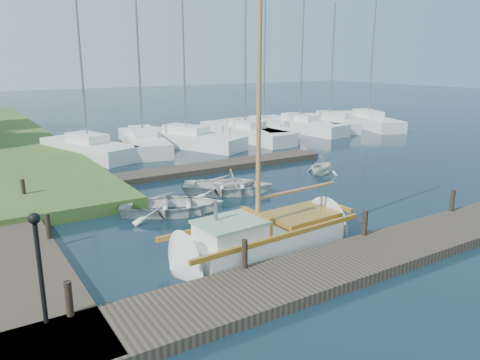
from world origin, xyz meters
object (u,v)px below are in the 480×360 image
mooring_post_2 (365,223)px  marina_boat_7 (368,120)px  lamp_post (38,253)px  marina_boat_5 (300,124)px  tender_c (228,184)px  tender_a (172,203)px  dinghy (256,238)px  mooring_post_4 (48,226)px  tender_d (322,164)px  mooring_post_1 (245,254)px  tender_b (233,179)px  marina_boat_2 (186,138)px  mooring_post_3 (452,200)px  marina_boat_0 (88,147)px  mooring_post_5 (23,189)px  marina_boat_3 (245,131)px  marina_boat_4 (264,128)px  sailboat (267,238)px  mooring_post_0 (69,299)px  marina_boat_6 (329,122)px  marina_boat_1 (143,141)px

mooring_post_2 → marina_boat_7: marina_boat_7 is taller
lamp_post → marina_boat_5: bearing=40.5°
tender_c → tender_a: bearing=143.4°
tender_c → dinghy: bearing=-170.3°
mooring_post_4 → tender_d: 13.88m
mooring_post_2 → tender_a: 7.21m
mooring_post_1 → mooring_post_4: 6.40m
mooring_post_4 → tender_c: bearing=16.3°
tender_b → marina_boat_2: (3.00, 10.99, 0.03)m
dinghy → marina_boat_5: 24.30m
tender_a → tender_d: 9.15m
mooring_post_3 → tender_c: (-5.18, 7.29, -0.29)m
tender_d → marina_boat_0: bearing=16.9°
mooring_post_5 → tender_d: size_ratio=0.39×
lamp_post → marina_boat_3: marina_boat_3 is taller
marina_boat_4 → sailboat: bearing=160.6°
lamp_post → tender_d: 16.57m
mooring_post_0 → marina_boat_0: bearing=74.2°
marina_boat_4 → marina_boat_7: (10.51, -0.66, -0.01)m
lamp_post → tender_b: bearing=39.0°
tender_d → marina_boat_2: bearing=-10.2°
sailboat → marina_boat_0: 17.13m
marina_boat_5 → tender_a: bearing=121.0°
tender_d → marina_boat_0: size_ratio=0.18×
dinghy → tender_d: size_ratio=1.66×
mooring_post_0 → mooring_post_3: bearing=0.0°
marina_boat_0 → marina_boat_3: marina_boat_3 is taller
mooring_post_4 → marina_boat_2: size_ratio=0.08×
dinghy → marina_boat_3: marina_boat_3 is taller
marina_boat_0 → marina_boat_6: (20.22, 1.02, -0.01)m
marina_boat_3 → marina_boat_5: size_ratio=1.04×
mooring_post_4 → marina_boat_3: marina_boat_3 is taller
marina_boat_5 → marina_boat_7: marina_boat_5 is taller
tender_a → marina_boat_5: size_ratio=0.35×
tender_b → marina_boat_1: size_ratio=0.20×
marina_boat_2 → marina_boat_6: (13.74, 0.98, 0.00)m
mooring_post_4 → marina_boat_2: (11.21, 13.46, -0.14)m
tender_d → mooring_post_0: bearing=95.9°
sailboat → marina_boat_7: (22.95, 17.29, 0.22)m
tender_b → tender_c: (-0.40, -0.18, -0.13)m
marina_boat_0 → marina_boat_5: size_ratio=0.98×
tender_d → marina_boat_7: (15.01, 10.90, 0.03)m
mooring_post_5 → mooring_post_2: bearing=-49.6°
lamp_post → sailboat: (6.66, 1.32, -1.53)m
marina_boat_2 → marina_boat_4: 6.94m
mooring_post_0 → marina_boat_1: size_ratio=0.08×
marina_boat_4 → marina_boat_7: size_ratio=1.06×
mooring_post_2 → mooring_post_3: 4.50m
tender_a → marina_boat_6: 24.34m
sailboat → tender_c: size_ratio=2.49×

